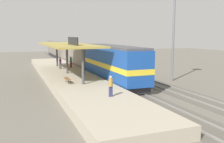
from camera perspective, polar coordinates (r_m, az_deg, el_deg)
The scene contains 13 objects.
ground_plane at distance 35.87m, azimuth 0.53°, elevation -1.22°, with size 120.00×120.00×0.00m, color #666056.
track_near at distance 35.19m, azimuth -2.50°, elevation -1.36°, with size 3.20×110.00×0.16m.
track_far at distance 36.90m, azimuth 4.28°, elevation -0.93°, with size 3.20×110.00×0.16m.
platform at distance 33.94m, azimuth -9.88°, elevation -1.12°, with size 6.00×44.00×0.90m, color #A89E89.
station_canopy at distance 33.44m, azimuth -10.02°, elevation 5.78°, with size 5.20×18.00×4.70m.
platform_bench at distance 26.95m, azimuth -9.97°, elevation -1.61°, with size 0.44×1.70×0.50m.
locomotive at distance 30.59m, azimuth 0.24°, elevation 1.70°, with size 2.93×14.43×4.44m.
passenger_carriage_front at distance 47.73m, azimuth -7.72°, elevation 3.86°, with size 2.90×20.00×4.24m.
passenger_carriage_rear at distance 68.09m, azimuth -11.85°, elevation 5.04°, with size 2.90×20.00×4.24m.
light_mast at distance 33.42m, azimuth 13.65°, elevation 12.30°, with size 1.10×1.10×11.70m.
person_waiting at distance 38.01m, azimuth -11.45°, elevation 1.97°, with size 0.34×0.34×1.71m.
person_walking at distance 39.63m, azimuth -9.16°, elevation 2.28°, with size 0.34×0.34×1.71m.
person_boarding at distance 20.66m, azimuth -0.30°, elevation -3.04°, with size 0.34×0.34×1.71m.
Camera 1 is at (-11.13, -32.86, 5.89)m, focal length 41.07 mm.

